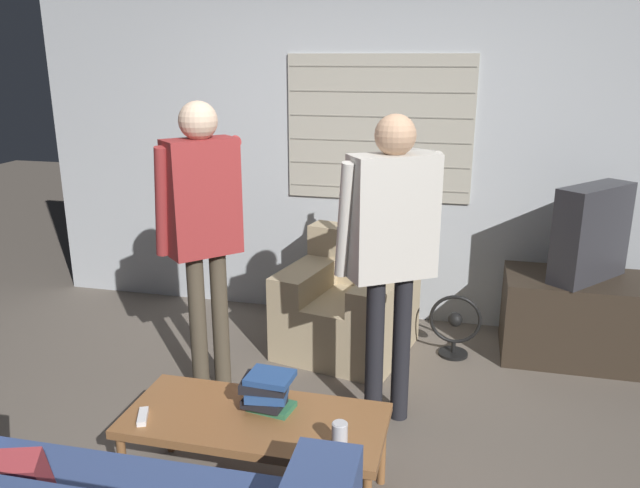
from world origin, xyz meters
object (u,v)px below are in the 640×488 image
object	(u,v)px
person_left_standing	(202,214)
spare_remote	(143,417)
coffee_table	(255,424)
book_stack	(267,391)
person_right_standing	(391,233)
armchair_beige	(349,305)
floor_fan	(455,326)
soda_can	(340,436)
tv	(591,233)

from	to	relation	value
person_left_standing	spare_remote	size ratio (longest dim) A/B	12.92
coffee_table	book_stack	size ratio (longest dim) A/B	4.77
coffee_table	person_right_standing	xyz separation A→B (m)	(0.49, 0.79, 0.72)
armchair_beige	book_stack	world-z (taller)	armchair_beige
book_stack	floor_fan	bearing A→B (deg)	63.33
armchair_beige	floor_fan	xyz separation A→B (m)	(0.72, 0.05, -0.10)
book_stack	spare_remote	bearing A→B (deg)	-157.95
floor_fan	person_right_standing	bearing A→B (deg)	-111.42
armchair_beige	floor_fan	world-z (taller)	armchair_beige
person_right_standing	soda_can	distance (m)	1.12
person_right_standing	floor_fan	bearing A→B (deg)	35.60
soda_can	spare_remote	xyz separation A→B (m)	(-0.90, 0.01, -0.05)
armchair_beige	floor_fan	bearing A→B (deg)	-163.56
armchair_beige	coffee_table	world-z (taller)	armchair_beige
person_right_standing	spare_remote	distance (m)	1.50
coffee_table	spare_remote	world-z (taller)	spare_remote
tv	spare_remote	size ratio (longest dim) A/B	4.61
coffee_table	floor_fan	distance (m)	1.88
person_left_standing	floor_fan	bearing A→B (deg)	-17.52
coffee_table	spare_remote	size ratio (longest dim) A/B	8.75
soda_can	spare_remote	distance (m)	0.91
floor_fan	book_stack	bearing A→B (deg)	-116.67
tv	book_stack	size ratio (longest dim) A/B	2.51
person_left_standing	floor_fan	size ratio (longest dim) A/B	3.98
person_right_standing	soda_can	bearing A→B (deg)	-127.27
coffee_table	soda_can	distance (m)	0.46
soda_can	person_right_standing	bearing A→B (deg)	85.72
book_stack	coffee_table	bearing A→B (deg)	-116.46
armchair_beige	tv	xyz separation A→B (m)	(1.54, 0.21, 0.56)
tv	person_left_standing	world-z (taller)	person_left_standing
person_left_standing	person_right_standing	bearing A→B (deg)	-51.16
armchair_beige	person_right_standing	world-z (taller)	person_right_standing
coffee_table	armchair_beige	bearing A→B (deg)	85.87
armchair_beige	book_stack	distance (m)	1.57
armchair_beige	person_left_standing	xyz separation A→B (m)	(-0.72, -0.76, 0.79)
person_left_standing	floor_fan	xyz separation A→B (m)	(1.44, 0.81, -0.89)
spare_remote	coffee_table	bearing A→B (deg)	-7.15
armchair_beige	soda_can	world-z (taller)	armchair_beige
person_left_standing	book_stack	world-z (taller)	person_left_standing
soda_can	book_stack	bearing A→B (deg)	149.83
book_stack	soda_can	size ratio (longest dim) A/B	1.97
soda_can	floor_fan	world-z (taller)	soda_can
spare_remote	person_right_standing	bearing A→B (deg)	20.50
tv	person_left_standing	size ratio (longest dim) A/B	0.36
person_left_standing	soda_can	bearing A→B (deg)	-91.84
armchair_beige	soda_can	size ratio (longest dim) A/B	7.60
person_left_standing	book_stack	distance (m)	1.18
person_right_standing	book_stack	distance (m)	1.03
coffee_table	spare_remote	distance (m)	0.50
person_left_standing	person_right_standing	size ratio (longest dim) A/B	1.02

